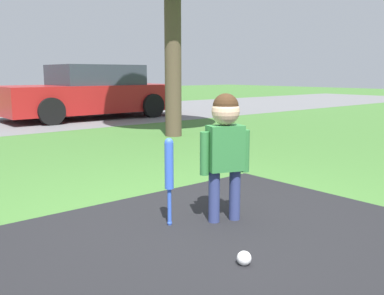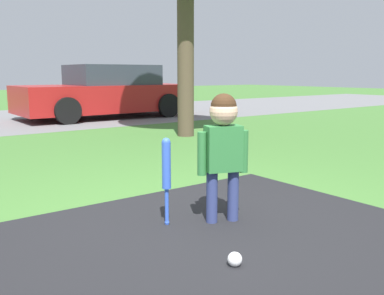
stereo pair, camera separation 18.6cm
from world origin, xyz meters
The scene contains 5 objects.
ground_plane centered at (0.00, 0.00, 0.00)m, with size 60.00×60.00×0.00m, color #3D6B2D.
child centered at (0.30, -0.02, 0.65)m, with size 0.39×0.24×1.01m.
baseball_bat centered at (-0.09, 0.18, 0.44)m, with size 0.07×0.07×0.68m.
sports_ball centered at (-0.16, -0.67, 0.05)m, with size 0.09×0.09×0.09m.
parked_car centered at (3.17, 7.99, 0.65)m, with size 4.46×2.09×1.37m.
Camera 2 is at (-1.83, -2.47, 1.16)m, focal length 40.00 mm.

